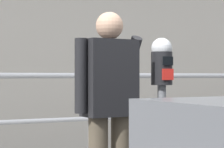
{
  "coord_description": "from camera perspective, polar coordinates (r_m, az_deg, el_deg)",
  "views": [
    {
      "loc": [
        -2.03,
        -2.78,
        1.24
      ],
      "look_at": [
        -0.44,
        0.59,
        1.26
      ],
      "focal_mm": 73.96,
      "sensor_mm": 36.0,
      "label": 1
    }
  ],
  "objects": [
    {
      "name": "backdrop_wall",
      "position": [
        7.71,
        -10.0,
        2.23
      ],
      "size": [
        32.0,
        0.5,
        3.16
      ],
      "primitive_type": "cube",
      "color": "gray",
      "rests_on": "ground"
    },
    {
      "name": "pedestrian_at_meter",
      "position": [
        3.54,
        -0.36,
        -3.51
      ],
      "size": [
        0.59,
        0.45,
        1.58
      ],
      "rotation": [
        0.0,
        0.0,
        0.11
      ],
      "color": "brown",
      "rests_on": "sidewalk_curb"
    },
    {
      "name": "background_railing",
      "position": [
        5.29,
        -2.67,
        -3.4
      ],
      "size": [
        24.06,
        0.06,
        1.13
      ],
      "color": "gray",
      "rests_on": "sidewalk_curb"
    },
    {
      "name": "parking_meter",
      "position": [
        3.78,
        6.17,
        -1.28
      ],
      "size": [
        0.17,
        0.18,
        1.4
      ],
      "rotation": [
        0.0,
        0.0,
        3.16
      ],
      "color": "slate",
      "rests_on": "sidewalk_curb"
    }
  ]
}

